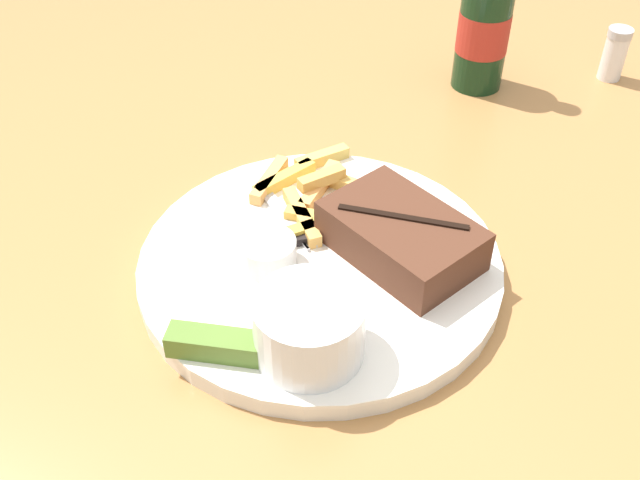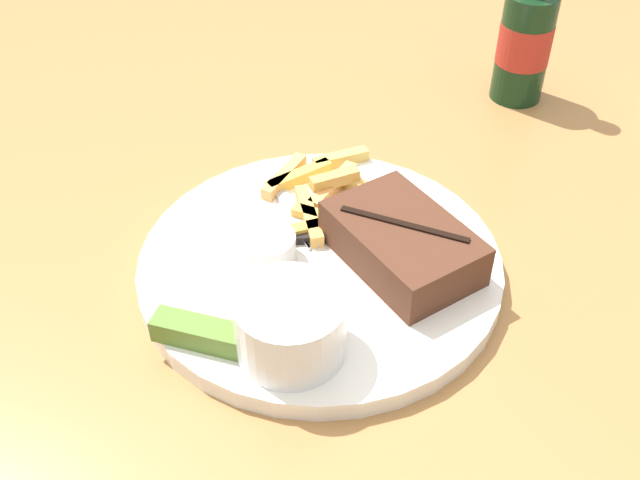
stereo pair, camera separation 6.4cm
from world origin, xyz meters
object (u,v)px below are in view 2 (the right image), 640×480
dipping_sauce_cup (267,247)px  beer_bottle (525,40)px  fork_utensil (286,201)px  knife_utensil (360,233)px  dinner_plate (320,265)px  steak_portion (402,243)px  pickle_spear (200,333)px  coleslaw_cup (290,323)px

dipping_sauce_cup → beer_bottle: 0.42m
dipping_sauce_cup → fork_utensil: size_ratio=0.37×
knife_utensil → beer_bottle: (-0.12, 0.32, 0.05)m
dinner_plate → steak_portion: bearing=53.8°
steak_portion → dipping_sauce_cup: bearing=-124.0°
pickle_spear → fork_utensil: size_ratio=0.54×
steak_portion → pickle_spear: bearing=-93.2°
coleslaw_cup → dipping_sauce_cup: bearing=159.6°
beer_bottle → knife_utensil: bearing=-68.6°
pickle_spear → knife_utensil: bearing=101.4°
fork_utensil → beer_bottle: (-0.05, 0.35, 0.05)m
pickle_spear → knife_utensil: (-0.04, 0.18, -0.01)m
dipping_sauce_cup → pickle_spear: (0.05, -0.09, -0.00)m
fork_utensil → pickle_spear: bearing=-41.6°
dipping_sauce_cup → beer_bottle: (-0.11, 0.40, 0.04)m
coleslaw_cup → knife_utensil: (-0.08, 0.12, -0.03)m
dinner_plate → coleslaw_cup: (0.08, -0.08, 0.04)m
dinner_plate → beer_bottle: bearing=109.5°
coleslaw_cup → beer_bottle: beer_bottle is taller
fork_utensil → dipping_sauce_cup: bearing=-31.8°
steak_portion → dipping_sauce_cup: steak_portion is taller
pickle_spear → beer_bottle: (-0.16, 0.50, 0.04)m
dipping_sauce_cup → pickle_spear: dipping_sauce_cup is taller
coleslaw_cup → fork_utensil: 0.19m
dinner_plate → pickle_spear: pickle_spear is taller
dinner_plate → steak_portion: size_ratio=2.41×
beer_bottle → dipping_sauce_cup: bearing=-75.3°
beer_bottle → steak_portion: bearing=-61.0°
dinner_plate → steak_portion: 0.08m
steak_portion → dipping_sauce_cup: size_ratio=2.65×
dinner_plate → fork_utensil: size_ratio=2.38×
beer_bottle → pickle_spear: bearing=-72.1°
fork_utensil → knife_utensil: size_ratio=0.87×
steak_portion → fork_utensil: steak_portion is taller
beer_bottle → fork_utensil: bearing=-82.5°
steak_portion → fork_utensil: bearing=-161.6°
steak_portion → dinner_plate: bearing=-126.2°
pickle_spear → coleslaw_cup: bearing=50.9°
steak_portion → pickle_spear: size_ratio=1.83×
pickle_spear → knife_utensil: pickle_spear is taller
dinner_plate → beer_bottle: size_ratio=1.56×
steak_portion → coleslaw_cup: 0.14m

